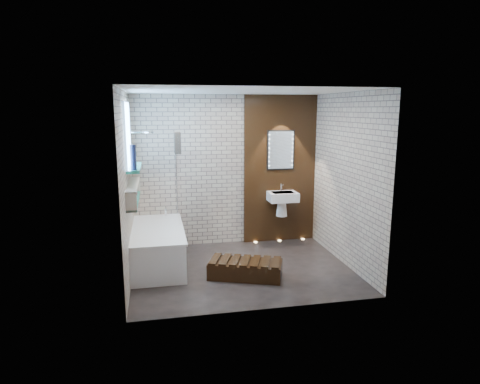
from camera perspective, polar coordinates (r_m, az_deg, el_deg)
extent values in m
plane|color=black|center=(6.35, 0.27, -10.50)|extent=(3.20, 3.20, 0.00)
cube|color=gray|center=(7.25, -1.82, 2.91)|extent=(3.20, 0.04, 2.60)
cube|color=gray|center=(4.75, 3.50, -1.58)|extent=(3.20, 0.04, 2.60)
cube|color=gray|center=(5.88, -15.17, 0.54)|extent=(0.04, 2.60, 2.60)
cube|color=gray|center=(6.50, 14.23, 1.59)|extent=(0.04, 2.60, 2.60)
plane|color=white|center=(5.90, 0.30, 13.66)|extent=(3.20, 3.20, 0.00)
cube|color=black|center=(7.44, 5.46, 3.08)|extent=(1.30, 0.06, 2.60)
cube|color=#7FADE0|center=(6.14, -15.17, 7.58)|extent=(0.03, 1.00, 0.90)
cube|color=#217C6F|center=(6.18, -14.25, 3.26)|extent=(0.18, 1.00, 0.04)
cube|color=#217C6F|center=(6.06, -14.32, -1.17)|extent=(0.14, 1.30, 0.03)
cube|color=#B2A899|center=(6.02, -14.43, 0.97)|extent=(0.14, 1.30, 0.03)
cube|color=#B2A899|center=(5.42, -14.68, -1.40)|extent=(0.14, 0.03, 0.26)
cube|color=#B2A899|center=(6.66, -14.13, 0.95)|extent=(0.14, 0.03, 0.26)
cube|color=white|center=(6.56, -11.17, -7.43)|extent=(0.75, 1.70, 0.55)
cube|color=white|center=(6.47, -11.27, -5.00)|extent=(0.79, 1.74, 0.03)
cylinder|color=silver|center=(7.16, -10.14, -2.76)|extent=(0.04, 0.04, 0.12)
cube|color=white|center=(6.75, -8.52, 2.00)|extent=(0.01, 0.78, 1.40)
cube|color=black|center=(6.46, -8.56, 6.68)|extent=(0.10, 0.25, 0.33)
cylinder|color=silver|center=(6.73, -12.42, 8.00)|extent=(0.18, 0.18, 0.02)
cube|color=white|center=(7.32, 5.88, -0.65)|extent=(0.50, 0.36, 0.16)
cone|color=white|center=(7.41, 5.73, -2.23)|extent=(0.20, 0.20, 0.28)
cylinder|color=silver|center=(7.38, 5.67, 0.65)|extent=(0.03, 0.03, 0.14)
cube|color=black|center=(7.36, 5.60, 5.73)|extent=(0.50, 0.02, 0.70)
cube|color=silver|center=(7.35, 5.62, 5.73)|extent=(0.45, 0.01, 0.65)
cube|color=black|center=(6.03, 0.74, -10.54)|extent=(1.12, 0.79, 0.23)
cylinder|color=#9B5517|center=(5.77, -14.48, -1.07)|extent=(0.06, 0.06, 0.11)
cylinder|color=maroon|center=(6.43, -14.21, 0.40)|extent=(0.06, 0.06, 0.16)
cylinder|color=maroon|center=(5.72, -14.51, -1.11)|extent=(0.06, 0.06, 0.13)
cylinder|color=#131934|center=(5.79, -14.40, 4.62)|extent=(0.08, 0.08, 0.34)
cylinder|color=#FFD899|center=(7.55, 2.14, -6.86)|extent=(0.06, 0.06, 0.01)
cylinder|color=#FFD899|center=(7.66, 5.44, -6.62)|extent=(0.06, 0.06, 0.01)
cylinder|color=#FFD899|center=(7.80, 8.62, -6.38)|extent=(0.06, 0.06, 0.01)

